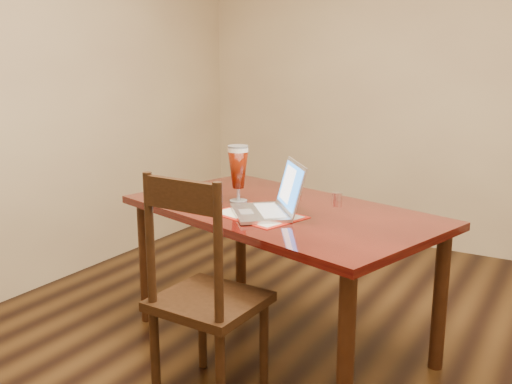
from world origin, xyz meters
The scene contains 2 objects.
dining_table centered at (-0.47, 0.42, 0.68)m, with size 1.81×1.32×1.07m.
dining_chair centered at (-0.50, -0.22, 0.50)m, with size 0.47×0.45×1.06m.
Camera 1 is at (0.89, -2.12, 1.51)m, focal length 40.00 mm.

